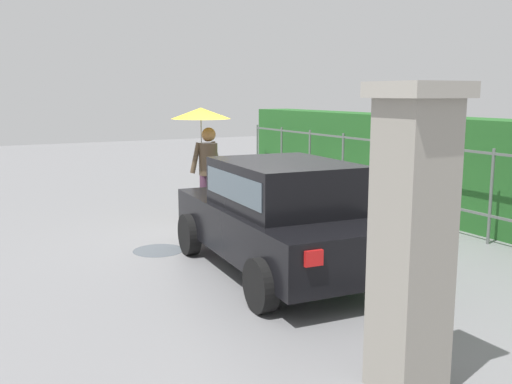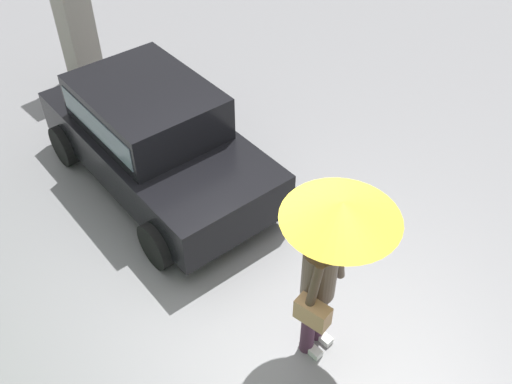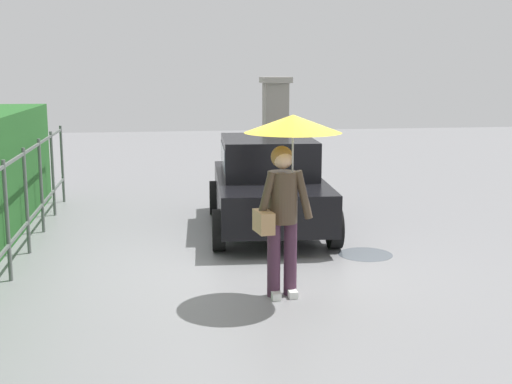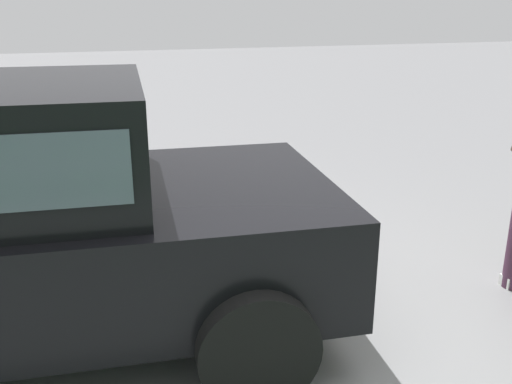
% 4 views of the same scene
% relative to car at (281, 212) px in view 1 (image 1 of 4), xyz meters
% --- Properties ---
extents(ground_plane, '(40.00, 40.00, 0.00)m').
position_rel_car_xyz_m(ground_plane, '(-1.86, 0.46, -0.80)').
color(ground_plane, slate).
extents(car, '(3.83, 2.07, 1.48)m').
position_rel_car_xyz_m(car, '(0.00, 0.00, 0.00)').
color(car, black).
rests_on(car, ground).
extents(pedestrian, '(1.07, 1.07, 2.08)m').
position_rel_car_xyz_m(pedestrian, '(-3.35, 0.35, 0.77)').
color(pedestrian, '#47283D').
rests_on(pedestrian, ground).
extents(gate_pillar, '(0.60, 0.60, 2.42)m').
position_rel_car_xyz_m(gate_pillar, '(3.13, -0.69, 0.44)').
color(gate_pillar, gray).
rests_on(gate_pillar, ground).
extents(fence_section, '(10.24, 0.05, 1.50)m').
position_rel_car_xyz_m(fence_section, '(-2.26, 3.59, 0.02)').
color(fence_section, '#59605B').
rests_on(fence_section, ground).
extents(hedge_row, '(11.19, 0.90, 1.90)m').
position_rel_car_xyz_m(hedge_row, '(-2.26, 4.35, 0.15)').
color(hedge_row, '#235B23').
rests_on(hedge_row, ground).
extents(puddle_near, '(0.76, 0.76, 0.00)m').
position_rel_car_xyz_m(puddle_near, '(-1.77, -1.09, -0.80)').
color(puddle_near, '#4C545B').
rests_on(puddle_near, ground).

